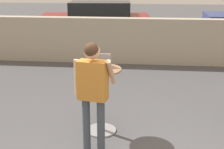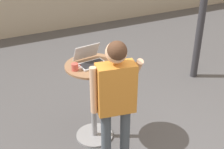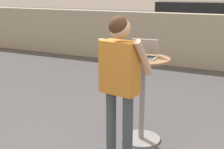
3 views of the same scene
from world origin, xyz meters
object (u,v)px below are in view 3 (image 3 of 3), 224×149
at_px(standing_person, 119,75).
at_px(parked_car_near_street, 187,21).
at_px(coffee_mug, 124,54).
at_px(laptop, 144,53).
at_px(cafe_table, 142,92).

xyz_separation_m(standing_person, parked_car_near_street, (-1.29, 8.57, -0.27)).
height_order(coffee_mug, standing_person, standing_person).
xyz_separation_m(laptop, parked_car_near_street, (-1.30, 7.89, -0.38)).
relative_size(laptop, coffee_mug, 3.22).
distance_m(cafe_table, coffee_mug, 0.52).
bearing_deg(coffee_mug, laptop, 20.29).
height_order(laptop, standing_person, standing_person).
height_order(laptop, coffee_mug, laptop).
relative_size(coffee_mug, parked_car_near_street, 0.02).
distance_m(cafe_table, standing_person, 0.74).
height_order(standing_person, parked_car_near_street, standing_person).
bearing_deg(laptop, standing_person, -90.71).
bearing_deg(cafe_table, standing_person, -91.31).
bearing_deg(laptop, cafe_table, -81.66).
relative_size(cafe_table, coffee_mug, 9.82).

